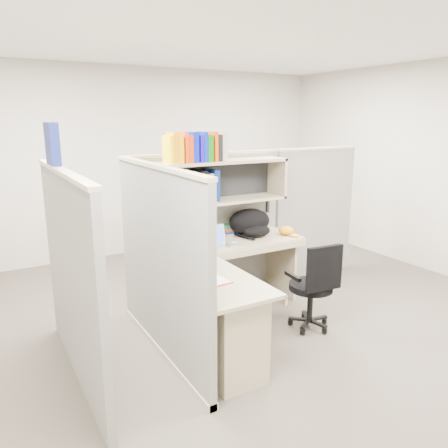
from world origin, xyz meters
TOP-DOWN VIEW (x-y plane):
  - ground at (0.00, 0.00)m, footprint 6.00×6.00m
  - room_shell at (0.00, 0.00)m, footprint 6.00×6.00m
  - cubicle at (-0.37, 0.45)m, footprint 3.79×1.84m
  - desk at (-0.41, -0.29)m, footprint 1.74×1.75m
  - laptop at (-0.15, 0.46)m, footprint 0.34×0.34m
  - backpack at (0.43, 0.63)m, footprint 0.52×0.43m
  - orange_cap at (0.77, 0.48)m, footprint 0.23×0.24m
  - snack_canister at (-0.47, -0.02)m, footprint 0.12×0.12m
  - tissue_box at (-0.75, -0.39)m, footprint 0.14×0.14m
  - mouse at (0.08, 0.44)m, footprint 0.09×0.08m
  - paper_cup at (-0.04, 0.75)m, footprint 0.08×0.08m
  - book_stack at (0.21, 0.83)m, footprint 0.22×0.26m
  - loose_paper at (-0.60, -0.33)m, footprint 0.22×0.28m
  - task_chair at (0.50, -0.29)m, footprint 0.47×0.44m

SIDE VIEW (x-z plane):
  - ground at x=0.00m, z-range 0.00..0.00m
  - task_chair at x=0.50m, z-range -0.13..0.75m
  - desk at x=-0.41m, z-range 0.07..0.80m
  - loose_paper at x=-0.60m, z-range 0.73..0.73m
  - mouse at x=0.08m, z-range 0.73..0.76m
  - orange_cap at x=0.77m, z-range 0.73..0.82m
  - paper_cup at x=-0.04m, z-range 0.73..0.83m
  - book_stack at x=0.21m, z-range 0.73..0.84m
  - snack_canister at x=-0.47m, z-range 0.73..0.85m
  - tissue_box at x=-0.75m, z-range 0.73..0.90m
  - laptop at x=-0.15m, z-range 0.73..0.94m
  - backpack at x=0.43m, z-range 0.73..1.02m
  - cubicle at x=-0.37m, z-range -0.07..1.88m
  - room_shell at x=0.00m, z-range -1.38..4.62m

